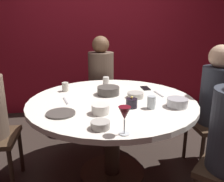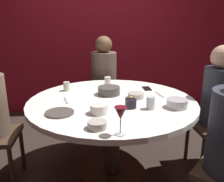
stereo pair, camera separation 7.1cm
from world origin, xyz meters
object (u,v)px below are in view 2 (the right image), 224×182
(seated_diner_back, at_px, (104,74))
(cup_near_candle, at_px, (67,86))
(dinner_plate, at_px, (60,113))
(bowl_salad_center, at_px, (136,95))
(bowl_small_white, at_px, (99,109))
(wine_glass, at_px, (121,115))
(bowl_serving_large, at_px, (177,103))
(cell_phone, at_px, (147,88))
(bowl_rice_portion, at_px, (97,125))
(bowl_sauce_side, at_px, (109,91))
(cup_by_right_diner, at_px, (108,82))
(seated_diner_right, at_px, (218,97))
(candle_holder, at_px, (131,103))
(cup_by_left_diner, at_px, (151,103))
(dining_table, at_px, (112,115))

(seated_diner_back, height_order, cup_near_candle, seated_diner_back)
(seated_diner_back, relative_size, dinner_plate, 5.73)
(bowl_salad_center, distance_m, bowl_small_white, 0.47)
(wine_glass, relative_size, bowl_serving_large, 1.07)
(cell_phone, xyz_separation_m, bowl_rice_portion, (-0.53, -0.85, 0.02))
(dinner_plate, height_order, bowl_serving_large, bowl_serving_large)
(dinner_plate, height_order, bowl_small_white, bowl_small_white)
(bowl_sauce_side, relative_size, cup_by_right_diner, 2.06)
(seated_diner_right, bearing_deg, bowl_rice_portion, 26.22)
(candle_holder, distance_m, cell_phone, 0.57)
(bowl_small_white, distance_m, bowl_sauce_side, 0.47)
(wine_glass, height_order, bowl_small_white, wine_glass)
(wine_glass, bearing_deg, dinner_plate, 136.76)
(wine_glass, distance_m, cell_phone, 1.04)
(seated_diner_back, relative_size, candle_holder, 12.89)
(bowl_serving_large, xyz_separation_m, bowl_small_white, (-0.61, -0.06, 0.00))
(seated_diner_right, relative_size, cup_by_right_diner, 12.22)
(wine_glass, bearing_deg, bowl_salad_center, 71.28)
(dinner_plate, bearing_deg, cup_by_left_diner, 2.28)
(cell_phone, height_order, bowl_sauce_side, bowl_sauce_side)
(wine_glass, bearing_deg, cup_by_left_diner, 54.21)
(wine_glass, relative_size, cell_phone, 1.26)
(cell_phone, xyz_separation_m, bowl_sauce_side, (-0.39, -0.15, 0.03))
(wine_glass, xyz_separation_m, cell_phone, (0.40, 0.95, -0.12))
(seated_diner_right, bearing_deg, cup_by_right_diner, -24.99)
(cup_by_left_diner, bearing_deg, seated_diner_right, 19.59)
(seated_diner_back, height_order, bowl_small_white, seated_diner_back)
(bowl_serving_large, relative_size, cup_near_candle, 1.89)
(bowl_rice_portion, distance_m, cup_by_right_diner, 1.01)
(dinner_plate, relative_size, cell_phone, 1.52)
(seated_diner_right, relative_size, cup_near_candle, 13.84)
(bowl_serving_large, distance_m, bowl_salad_center, 0.39)
(dinner_plate, xyz_separation_m, bowl_small_white, (0.29, -0.02, 0.03))
(cell_phone, bearing_deg, dinner_plate, 34.50)
(bowl_sauce_side, bearing_deg, cup_near_candle, 157.55)
(seated_diner_back, bearing_deg, cup_by_left_diner, 12.46)
(cup_by_right_diner, bearing_deg, bowl_small_white, -99.98)
(seated_diner_right, bearing_deg, candle_holder, 13.88)
(cell_phone, relative_size, cup_by_left_diner, 1.41)
(dinner_plate, distance_m, bowl_sauce_side, 0.59)
(cell_phone, bearing_deg, bowl_small_white, 48.35)
(bowl_salad_center, bearing_deg, cell_phone, 58.30)
(cell_phone, bearing_deg, cup_by_right_diner, -21.85)
(bowl_serving_large, height_order, bowl_sauce_side, bowl_sauce_side)
(candle_holder, relative_size, cell_phone, 0.68)
(dinner_plate, bearing_deg, bowl_small_white, -4.56)
(bowl_sauce_side, distance_m, cup_near_candle, 0.43)
(bowl_sauce_side, bearing_deg, bowl_salad_center, -29.36)
(dining_table, xyz_separation_m, cup_by_left_diner, (0.27, -0.24, 0.19))
(seated_diner_right, xyz_separation_m, bowl_rice_portion, (-1.11, -0.55, 0.03))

